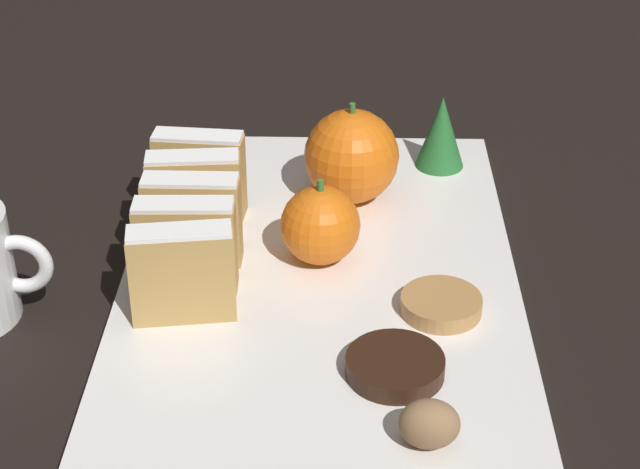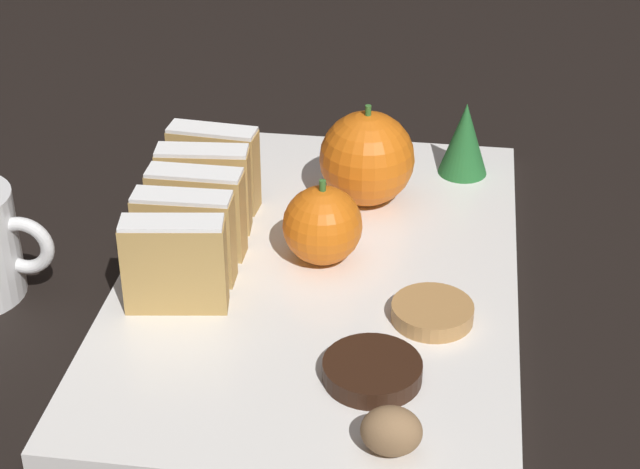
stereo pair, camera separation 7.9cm
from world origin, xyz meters
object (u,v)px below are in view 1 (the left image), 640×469
Objects in this scene: orange_near at (352,156)px; walnut at (429,424)px; orange_far at (327,225)px; chocolate_cookie at (395,366)px.

walnut is (0.05, -0.30, -0.02)m from orange_near.
orange_near is 1.26× the size of orange_far.
walnut is (0.06, -0.20, -0.02)m from orange_far.
orange_near is at bearing 96.96° from chocolate_cookie.
orange_near is 2.34× the size of walnut.
orange_near is at bearing 79.22° from orange_far.
orange_far is 1.05× the size of chocolate_cookie.
orange_near reaches higher than walnut.
orange_far reaches higher than walnut.
orange_near is 0.30m from walnut.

